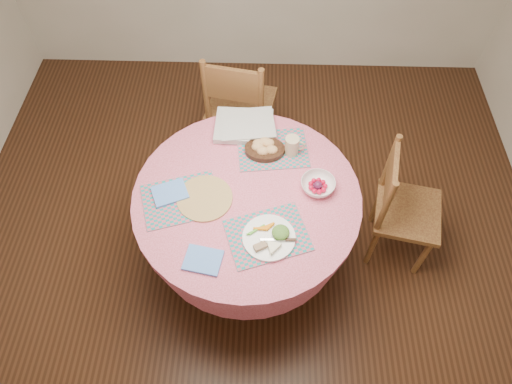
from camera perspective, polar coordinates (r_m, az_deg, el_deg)
ground at (r=3.10m, az=-0.93°, el=-8.27°), size 4.00×4.00×0.00m
room_envelope at (r=1.75m, az=-1.72°, el=17.90°), size 4.01×4.01×2.71m
dining_table at (r=2.62m, az=-1.10°, el=-2.79°), size 1.24×1.24×0.75m
chair_right at (r=2.90m, az=17.68°, el=-1.73°), size 0.46×0.48×0.88m
chair_back at (r=3.25m, az=-2.12°, el=10.77°), size 0.52×0.50×0.97m
placemat_front at (r=2.32m, az=1.44°, el=-5.43°), size 0.48×0.41×0.01m
placemat_left at (r=2.47m, az=-9.38°, el=-0.96°), size 0.47×0.41×0.01m
placemat_back at (r=2.65m, az=2.10°, el=5.36°), size 0.43×0.34×0.01m
wicker_trivet at (r=2.45m, az=-6.44°, el=-0.77°), size 0.30×0.30×0.01m
napkin_near at (r=2.26m, az=-6.64°, el=-8.45°), size 0.20×0.17×0.01m
napkin_far at (r=2.49m, az=-10.72°, el=-0.09°), size 0.22×0.20×0.01m
dinner_plate at (r=2.29m, az=1.81°, el=-5.74°), size 0.27×0.27×0.05m
bread_bowl at (r=2.61m, az=1.06°, el=5.57°), size 0.23×0.23×0.08m
latte_mug at (r=2.59m, az=4.57°, el=5.81°), size 0.12×0.08×0.11m
fruit_bowl at (r=2.48m, az=7.74°, el=0.84°), size 0.21×0.21×0.06m
newspaper_stack at (r=2.74m, az=-1.45°, el=8.31°), size 0.37×0.29×0.04m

